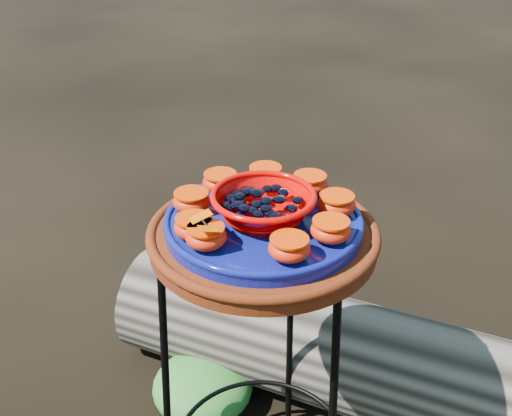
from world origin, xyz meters
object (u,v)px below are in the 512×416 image
(terracotta_saucer, at_px, (263,238))
(red_bowl, at_px, (263,207))
(cobalt_plate, at_px, (263,224))
(plant_stand, at_px, (262,381))
(driftwood_log, at_px, (410,374))

(terracotta_saucer, distance_m, red_bowl, 0.07)
(red_bowl, bearing_deg, cobalt_plate, 0.00)
(cobalt_plate, relative_size, red_bowl, 2.00)
(plant_stand, xyz_separation_m, red_bowl, (0.00, 0.00, 0.44))
(driftwood_log, bearing_deg, plant_stand, -130.78)
(cobalt_plate, bearing_deg, red_bowl, 0.00)
(terracotta_saucer, xyz_separation_m, red_bowl, (0.00, 0.00, 0.07))
(red_bowl, bearing_deg, plant_stand, 0.00)
(plant_stand, relative_size, red_bowl, 3.80)
(plant_stand, relative_size, terracotta_saucer, 1.63)
(plant_stand, bearing_deg, terracotta_saucer, 0.00)
(plant_stand, xyz_separation_m, cobalt_plate, (0.00, 0.00, 0.40))
(plant_stand, xyz_separation_m, driftwood_log, (0.29, 0.34, -0.20))
(red_bowl, distance_m, driftwood_log, 0.77)
(terracotta_saucer, height_order, cobalt_plate, cobalt_plate)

